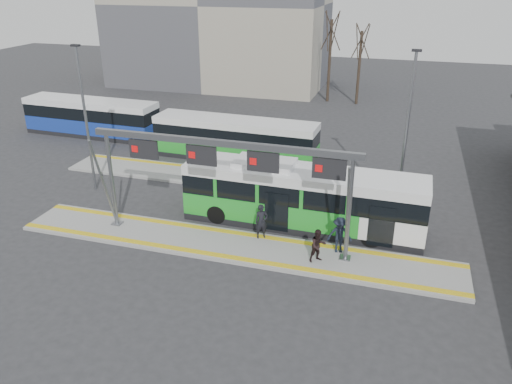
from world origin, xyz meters
TOP-DOWN VIEW (x-y plane):
  - ground at (0.00, 0.00)m, footprint 120.00×120.00m
  - platform_main at (0.00, 0.00)m, footprint 22.00×3.00m
  - platform_second at (-4.00, 8.00)m, footprint 20.00×3.00m
  - tactile_main at (0.00, 0.00)m, footprint 22.00×2.65m
  - tactile_second at (-4.00, 9.15)m, footprint 20.00×0.35m
  - gantry at (-0.35, 0.25)m, footprint 13.00×1.68m
  - apartment_block at (-14.00, 36.00)m, footprint 24.50×12.50m
  - hero_bus at (2.77, 3.29)m, footprint 12.52×2.88m
  - bg_bus_green at (-3.86, 11.87)m, footprint 11.77×2.90m
  - bg_bus_blue at (-16.89, 13.90)m, footprint 11.29×2.85m
  - passenger_a at (1.21, 1.08)m, footprint 0.77×0.66m
  - passenger_b at (4.30, -0.29)m, footprint 0.98×0.95m
  - passenger_c at (5.11, 0.82)m, footprint 1.29×0.94m
  - tree_left at (-0.35, 30.92)m, footprint 1.40×1.40m
  - tree_mid at (2.65, 30.64)m, footprint 1.40×1.40m
  - tree_far at (-22.90, 32.05)m, footprint 1.40×1.40m
  - lamp_west at (-10.42, 4.27)m, footprint 0.50×0.25m
  - lamp_east at (7.59, 6.62)m, footprint 0.50×0.25m

SIDE VIEW (x-z plane):
  - ground at x=0.00m, z-range 0.00..0.00m
  - platform_main at x=0.00m, z-range 0.00..0.15m
  - platform_second at x=-4.00m, z-range 0.00..0.15m
  - tactile_main at x=0.00m, z-range 0.15..0.17m
  - tactile_second at x=-4.00m, z-range 0.15..0.17m
  - passenger_b at x=4.30m, z-range 0.15..1.75m
  - passenger_a at x=1.21m, z-range 0.15..1.93m
  - passenger_c at x=5.11m, z-range 0.15..1.95m
  - bg_bus_green at x=-3.86m, z-range -0.02..2.90m
  - bg_bus_blue at x=-16.89m, z-range -0.02..2.91m
  - hero_bus at x=2.77m, z-range -0.14..3.28m
  - gantry at x=-0.35m, z-range 1.70..6.90m
  - lamp_west at x=-10.42m, z-range 0.24..8.93m
  - lamp_east at x=7.59m, z-range 0.24..9.08m
  - tree_far at x=-22.90m, z-range 2.06..10.06m
  - tree_mid at x=2.65m, z-range 2.07..10.10m
  - tree_left at x=-0.35m, z-range 2.36..11.47m
  - apartment_block at x=-14.00m, z-range 0.01..18.41m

